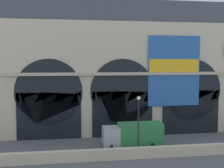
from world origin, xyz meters
name	(u,v)px	position (x,y,z in m)	size (l,w,h in m)	color
ground_plane	(130,146)	(0.00, 0.00, 0.00)	(200.00, 200.00, 0.00)	#54565B
quay_parapet_wall	(139,153)	(0.00, -4.78, 0.62)	(90.00, 0.70, 1.23)	beige
station_building	(120,69)	(0.05, 7.61, 9.65)	(43.64, 5.67, 19.77)	beige
box_truck_center	(133,134)	(0.29, -0.70, 1.70)	(7.50, 2.91, 3.12)	#ADB2B7
street_lamp_quayside	(139,118)	(0.11, -3.98, 4.41)	(0.44, 0.44, 6.90)	black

